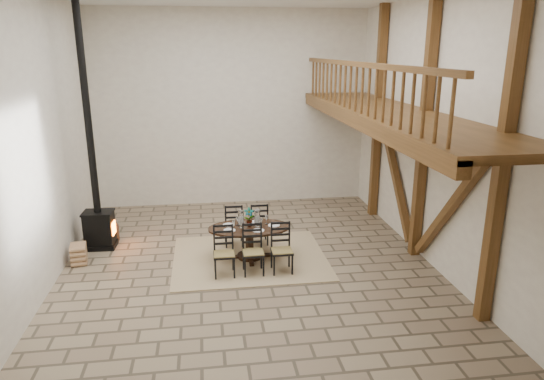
{
  "coord_description": "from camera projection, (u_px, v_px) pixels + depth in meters",
  "views": [
    {
      "loc": [
        -0.77,
        -8.62,
        4.01
      ],
      "look_at": [
        0.52,
        0.4,
        1.35
      ],
      "focal_mm": 32.0,
      "sensor_mm": 36.0,
      "label": 1
    }
  ],
  "objects": [
    {
      "name": "ground",
      "position": [
        248.0,
        263.0,
        9.42
      ],
      "size": [
        8.0,
        8.0,
        0.0
      ],
      "primitive_type": "plane",
      "color": "#8C795D",
      "rests_on": "ground"
    },
    {
      "name": "room_shell",
      "position": [
        312.0,
        106.0,
        8.73
      ],
      "size": [
        7.02,
        8.02,
        5.01
      ],
      "color": "white",
      "rests_on": "ground"
    },
    {
      "name": "wood_stove",
      "position": [
        96.0,
        196.0,
        9.86
      ],
      "size": [
        0.64,
        0.5,
        5.0
      ],
      "rotation": [
        0.0,
        0.0,
        -0.05
      ],
      "color": "black",
      "rests_on": "ground"
    },
    {
      "name": "log_stack",
      "position": [
        79.0,
        254.0,
        9.36
      ],
      "size": [
        0.35,
        0.44,
        0.39
      ],
      "rotation": [
        0.0,
        0.0,
        0.16
      ],
      "color": "tan",
      "rests_on": "ground"
    },
    {
      "name": "dining_table",
      "position": [
        250.0,
        242.0,
        9.47
      ],
      "size": [
        1.61,
        1.79,
        1.04
      ],
      "rotation": [
        0.0,
        0.0,
        -0.0
      ],
      "color": "black",
      "rests_on": "ground"
    },
    {
      "name": "log_basket",
      "position": [
        107.0,
        233.0,
        10.5
      ],
      "size": [
        0.51,
        0.51,
        0.42
      ],
      "rotation": [
        0.0,
        0.0,
        0.21
      ],
      "color": "brown",
      "rests_on": "ground"
    },
    {
      "name": "rug",
      "position": [
        250.0,
        258.0,
        9.66
      ],
      "size": [
        3.0,
        2.5,
        0.02
      ],
      "primitive_type": "cube",
      "color": "tan",
      "rests_on": "ground"
    }
  ]
}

